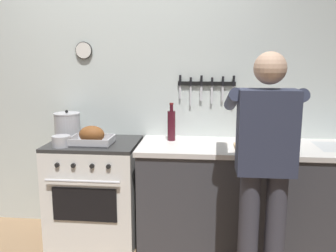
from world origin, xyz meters
TOP-DOWN VIEW (x-y plane):
  - wall_back at (0.00, 1.35)m, footprint 6.00×0.13m
  - counter_block at (1.21, 0.99)m, footprint 2.03×0.65m
  - stove at (-0.22, 0.99)m, footprint 0.76×0.67m
  - person_cook at (1.14, 0.41)m, footprint 0.51×0.63m
  - roasting_pan at (-0.21, 0.90)m, footprint 0.35×0.26m
  - stock_pot at (-0.50, 1.12)m, footprint 0.23×0.23m
  - saucepan at (-0.44, 0.80)m, footprint 0.15×0.15m
  - cutting_board at (1.16, 0.88)m, footprint 0.36×0.24m
  - bottle_hot_sauce at (1.18, 1.07)m, footprint 0.04×0.04m
  - bottle_wine_red at (0.44, 1.11)m, footprint 0.07×0.07m
  - bottle_soy_sauce at (1.28, 1.18)m, footprint 0.06×0.06m
  - bottle_vinegar at (1.18, 1.16)m, footprint 0.06×0.06m

SIDE VIEW (x-z plane):
  - stove at x=-0.22m, z-range 0.00..0.90m
  - counter_block at x=1.21m, z-range 0.01..0.91m
  - cutting_board at x=1.16m, z-range 0.90..0.92m
  - saucepan at x=-0.44m, z-range 0.90..0.99m
  - person_cook at x=1.14m, z-range 0.12..1.78m
  - roasting_pan at x=-0.21m, z-range 0.89..1.05m
  - bottle_hot_sauce at x=1.18m, z-range 0.88..1.05m
  - bottle_soy_sauce at x=1.28m, z-range 0.88..1.08m
  - bottle_vinegar at x=1.18m, z-range 0.88..1.14m
  - stock_pot at x=-0.50m, z-range 0.89..1.14m
  - bottle_wine_red at x=0.44m, z-range 0.87..1.21m
  - wall_back at x=0.00m, z-range 0.00..2.60m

